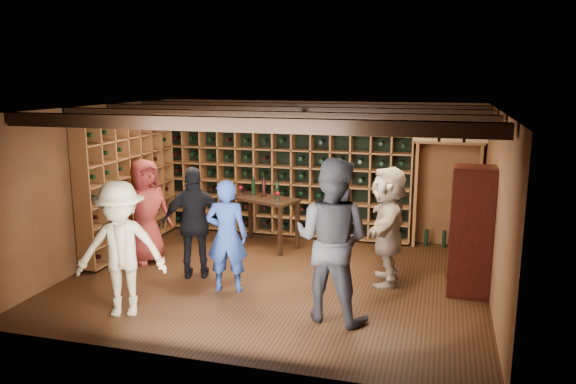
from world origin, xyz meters
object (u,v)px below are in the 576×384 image
(guest_woman_black, at_px, (195,223))
(guest_beige, at_px, (388,225))
(man_blue_shirt, at_px, (227,236))
(guest_khaki, at_px, (121,249))
(display_cabinet, at_px, (470,234))
(man_grey_suit, at_px, (332,240))
(tasting_table, at_px, (264,203))
(guest_red_floral, at_px, (146,211))

(guest_woman_black, relative_size, guest_beige, 0.97)
(man_blue_shirt, height_order, guest_khaki, guest_khaki)
(display_cabinet, xyz_separation_m, man_grey_suit, (-1.65, -1.28, 0.15))
(display_cabinet, height_order, tasting_table, display_cabinet)
(guest_beige, bearing_deg, guest_red_floral, -92.18)
(man_grey_suit, distance_m, tasting_table, 3.12)
(man_blue_shirt, bearing_deg, guest_khaki, 37.93)
(man_blue_shirt, bearing_deg, tasting_table, -97.11)
(man_blue_shirt, height_order, man_grey_suit, man_grey_suit)
(guest_woman_black, distance_m, tasting_table, 1.79)
(man_grey_suit, xyz_separation_m, guest_woman_black, (-2.21, 0.88, -0.17))
(man_grey_suit, height_order, guest_beige, man_grey_suit)
(guest_red_floral, relative_size, guest_beige, 0.98)
(display_cabinet, height_order, man_blue_shirt, display_cabinet)
(guest_woman_black, bearing_deg, guest_red_floral, -41.90)
(man_grey_suit, bearing_deg, guest_red_floral, -9.01)
(guest_red_floral, xyz_separation_m, guest_woman_black, (1.06, -0.43, -0.01))
(man_grey_suit, relative_size, guest_beige, 1.18)
(guest_red_floral, height_order, tasting_table, guest_red_floral)
(guest_beige, distance_m, tasting_table, 2.53)
(guest_red_floral, height_order, guest_beige, guest_beige)
(man_grey_suit, relative_size, guest_khaki, 1.18)
(display_cabinet, bearing_deg, man_grey_suit, -142.35)
(guest_woman_black, relative_size, tasting_table, 1.28)
(man_blue_shirt, bearing_deg, guest_red_floral, -36.34)
(guest_khaki, bearing_deg, man_blue_shirt, 28.37)
(guest_khaki, relative_size, tasting_table, 1.31)
(display_cabinet, bearing_deg, guest_khaki, -155.91)
(man_grey_suit, distance_m, guest_beige, 1.53)
(display_cabinet, height_order, guest_beige, display_cabinet)
(display_cabinet, height_order, guest_woman_black, display_cabinet)
(man_blue_shirt, distance_m, guest_woman_black, 0.75)
(guest_beige, bearing_deg, guest_woman_black, -82.68)
(guest_red_floral, relative_size, guest_woman_black, 1.01)
(man_blue_shirt, bearing_deg, guest_beige, -167.26)
(display_cabinet, distance_m, guest_beige, 1.13)
(display_cabinet, xyz_separation_m, guest_beige, (-1.12, 0.15, -0.00))
(display_cabinet, distance_m, guest_woman_black, 3.88)
(man_blue_shirt, height_order, tasting_table, man_blue_shirt)
(guest_red_floral, distance_m, guest_beige, 3.81)
(display_cabinet, bearing_deg, guest_beige, 172.37)
(guest_red_floral, xyz_separation_m, tasting_table, (1.56, 1.29, -0.06))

